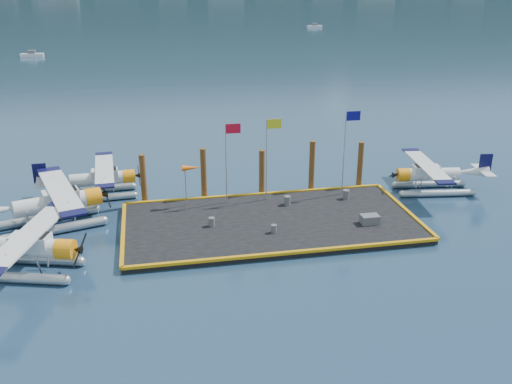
# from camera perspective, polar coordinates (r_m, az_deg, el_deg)

# --- Properties ---
(ground) EXTENTS (4000.00, 4000.00, 0.00)m
(ground) POSITION_cam_1_polar(r_m,az_deg,el_deg) (39.75, 1.45, -3.36)
(ground) COLOR navy
(ground) RESTS_ON ground
(dock) EXTENTS (20.00, 10.00, 0.40)m
(dock) POSITION_cam_1_polar(r_m,az_deg,el_deg) (39.67, 1.45, -3.10)
(dock) COLOR black
(dock) RESTS_ON ground
(dock_bumpers) EXTENTS (20.25, 10.25, 0.18)m
(dock_bumpers) POSITION_cam_1_polar(r_m,az_deg,el_deg) (39.55, 1.46, -2.72)
(dock_bumpers) COLOR #C2830B
(dock_bumpers) RESTS_ON dock
(seaplane_a) EXTENTS (8.99, 9.65, 3.44)m
(seaplane_a) POSITION_cam_1_polar(r_m,az_deg,el_deg) (35.67, -22.08, -5.40)
(seaplane_a) COLOR #999FA7
(seaplane_a) RESTS_ON ground
(seaplane_b) EXTENTS (9.45, 10.14, 3.62)m
(seaplane_b) POSITION_cam_1_polar(r_m,az_deg,el_deg) (41.30, -19.40, -1.28)
(seaplane_b) COLOR #999FA7
(seaplane_b) RESTS_ON ground
(seaplane_c) EXTENTS (7.87, 8.67, 3.08)m
(seaplane_c) POSITION_cam_1_polar(r_m,az_deg,el_deg) (45.89, -15.27, 1.13)
(seaplane_c) COLOR #999FA7
(seaplane_c) RESTS_ON ground
(seaplane_d) EXTENTS (7.95, 8.76, 3.10)m
(seaplane_d) POSITION_cam_1_polar(r_m,az_deg,el_deg) (47.25, 17.00, 1.53)
(seaplane_d) COLOR #999FA7
(seaplane_d) RESTS_ON ground
(drum_0) EXTENTS (0.43, 0.43, 0.61)m
(drum_0) POSITION_cam_1_polar(r_m,az_deg,el_deg) (38.69, -4.45, -2.99)
(drum_0) COLOR #4F4F53
(drum_0) RESTS_ON dock
(drum_1) EXTENTS (0.39, 0.39, 0.55)m
(drum_1) POSITION_cam_1_polar(r_m,az_deg,el_deg) (37.66, 1.80, -3.69)
(drum_1) COLOR #4F4F53
(drum_1) RESTS_ON dock
(drum_4) EXTENTS (0.49, 0.49, 0.69)m
(drum_4) POSITION_cam_1_polar(r_m,az_deg,el_deg) (43.66, 9.00, -0.24)
(drum_4) COLOR #4F4F53
(drum_4) RESTS_ON dock
(drum_5) EXTENTS (0.48, 0.48, 0.68)m
(drum_5) POSITION_cam_1_polar(r_m,az_deg,el_deg) (42.05, 3.16, -0.86)
(drum_5) COLOR #4F4F53
(drum_5) RESTS_ON dock
(crate) EXTENTS (1.22, 0.81, 0.61)m
(crate) POSITION_cam_1_polar(r_m,az_deg,el_deg) (39.73, 11.31, -2.69)
(crate) COLOR #4F4F53
(crate) RESTS_ON dock
(flagpole_red) EXTENTS (1.14, 0.08, 6.00)m
(flagpole_red) POSITION_cam_1_polar(r_m,az_deg,el_deg) (41.28, -2.76, 4.11)
(flagpole_red) COLOR #97979F
(flagpole_red) RESTS_ON dock
(flagpole_yellow) EXTENTS (1.14, 0.08, 6.20)m
(flagpole_yellow) POSITION_cam_1_polar(r_m,az_deg,el_deg) (41.77, 1.32, 4.50)
(flagpole_yellow) COLOR #97979F
(flagpole_yellow) RESTS_ON dock
(flagpole_blue) EXTENTS (1.14, 0.08, 6.50)m
(flagpole_blue) POSITION_cam_1_polar(r_m,az_deg,el_deg) (43.36, 9.11, 5.11)
(flagpole_blue) COLOR #97979F
(flagpole_blue) RESTS_ON dock
(windsock) EXTENTS (1.40, 0.44, 3.12)m
(windsock) POSITION_cam_1_polar(r_m,az_deg,el_deg) (41.36, -6.48, 2.33)
(windsock) COLOR #97979F
(windsock) RESTS_ON dock
(piling_0) EXTENTS (0.44, 0.44, 4.00)m
(piling_0) POSITION_cam_1_polar(r_m,az_deg,el_deg) (43.18, -11.19, 1.14)
(piling_0) COLOR #492915
(piling_0) RESTS_ON ground
(piling_1) EXTENTS (0.44, 0.44, 4.20)m
(piling_1) POSITION_cam_1_polar(r_m,az_deg,el_deg) (43.32, -5.25, 1.68)
(piling_1) COLOR #492915
(piling_1) RESTS_ON ground
(piling_2) EXTENTS (0.44, 0.44, 3.80)m
(piling_2) POSITION_cam_1_polar(r_m,az_deg,el_deg) (44.03, 0.59, 1.82)
(piling_2) COLOR #492915
(piling_2) RESTS_ON ground
(piling_3) EXTENTS (0.44, 0.44, 4.30)m
(piling_3) POSITION_cam_1_polar(r_m,az_deg,el_deg) (44.89, 5.60, 2.44)
(piling_3) COLOR #492915
(piling_3) RESTS_ON ground
(piling_4) EXTENTS (0.44, 0.44, 4.00)m
(piling_4) POSITION_cam_1_polar(r_m,az_deg,el_deg) (46.21, 10.36, 2.55)
(piling_4) COLOR #492915
(piling_4) RESTS_ON ground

